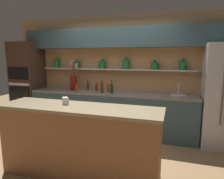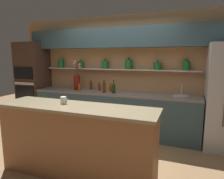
# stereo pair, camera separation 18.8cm
# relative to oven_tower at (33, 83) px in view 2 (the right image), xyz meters

# --- Properties ---
(ground_plane) EXTENTS (12.00, 12.00, 0.00)m
(ground_plane) POSITION_rel_oven_tower_xyz_m (2.27, -1.24, -1.02)
(ground_plane) COLOR olive
(back_wall_unit) EXTENTS (5.20, 0.44, 2.60)m
(back_wall_unit) POSITION_rel_oven_tower_xyz_m (2.27, 0.29, 0.53)
(back_wall_unit) COLOR tan
(back_wall_unit) RESTS_ON ground_plane
(back_counter_unit) EXTENTS (3.65, 0.62, 0.92)m
(back_counter_unit) POSITION_rel_oven_tower_xyz_m (2.18, 0.00, -0.56)
(back_counter_unit) COLOR #334C56
(back_counter_unit) RESTS_ON ground_plane
(island_counter) EXTENTS (2.29, 0.61, 1.02)m
(island_counter) POSITION_rel_oven_tower_xyz_m (2.27, -1.72, -0.51)
(island_counter) COLOR #99603D
(island_counter) RESTS_ON ground_plane
(oven_tower) EXTENTS (0.66, 0.64, 2.04)m
(oven_tower) POSITION_rel_oven_tower_xyz_m (0.00, 0.00, 0.00)
(oven_tower) COLOR #3D281E
(oven_tower) RESTS_ON ground_plane
(flower_vase) EXTENTS (0.18, 0.17, 0.69)m
(flower_vase) POSITION_rel_oven_tower_xyz_m (1.27, 0.03, 0.11)
(flower_vase) COLOR maroon
(flower_vase) RESTS_ON back_counter_unit
(sink_fixture) EXTENTS (0.30, 0.30, 0.25)m
(sink_fixture) POSITION_rel_oven_tower_xyz_m (3.60, 0.01, -0.07)
(sink_fixture) COLOR #B7B7BC
(sink_fixture) RESTS_ON back_counter_unit
(bottle_spirit_0) EXTENTS (0.07, 0.07, 0.28)m
(bottle_spirit_0) POSITION_rel_oven_tower_xyz_m (2.03, -0.13, 0.02)
(bottle_spirit_0) COLOR #4C2D0C
(bottle_spirit_0) RESTS_ON back_counter_unit
(bottle_sauce_1) EXTENTS (0.06, 0.06, 0.19)m
(bottle_sauce_1) POSITION_rel_oven_tower_xyz_m (1.80, 0.12, -0.02)
(bottle_sauce_1) COLOR maroon
(bottle_sauce_1) RESTS_ON back_counter_unit
(bottle_wine_2) EXTENTS (0.08, 0.08, 0.28)m
(bottle_wine_2) POSITION_rel_oven_tower_xyz_m (2.24, -0.12, 0.00)
(bottle_wine_2) COLOR #193814
(bottle_wine_2) RESTS_ON back_counter_unit
(bottle_sauce_3) EXTENTS (0.05, 0.05, 0.17)m
(bottle_sauce_3) POSITION_rel_oven_tower_xyz_m (2.20, 0.00, -0.03)
(bottle_sauce_3) COLOR black
(bottle_sauce_3) RESTS_ON back_counter_unit
(bottle_sauce_4) EXTENTS (0.06, 0.06, 0.20)m
(bottle_sauce_4) POSITION_rel_oven_tower_xyz_m (1.42, -0.13, -0.02)
(bottle_sauce_4) COLOR #9E4C0A
(bottle_sauce_4) RESTS_ON back_counter_unit
(bottle_oil_5) EXTENTS (0.06, 0.06, 0.23)m
(bottle_oil_5) POSITION_rel_oven_tower_xyz_m (1.56, 0.17, -0.01)
(bottle_oil_5) COLOR #47380A
(bottle_oil_5) RESTS_ON back_counter_unit
(bottle_sauce_6) EXTENTS (0.05, 0.05, 0.17)m
(bottle_sauce_6) POSITION_rel_oven_tower_xyz_m (2.09, 0.08, -0.03)
(bottle_sauce_6) COLOR #9E4C0A
(bottle_sauce_6) RESTS_ON back_counter_unit
(coffee_mug) EXTENTS (0.10, 0.08, 0.10)m
(coffee_mug) POSITION_rel_oven_tower_xyz_m (2.05, -1.68, 0.05)
(coffee_mug) COLOR silver
(coffee_mug) RESTS_ON island_counter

